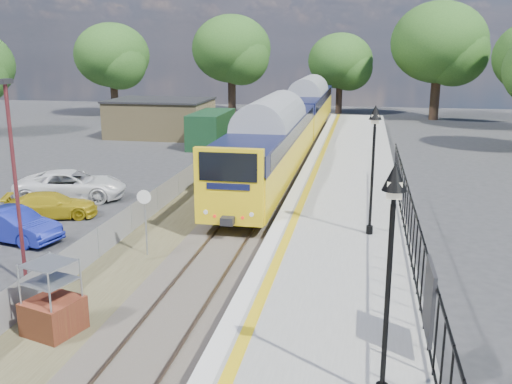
% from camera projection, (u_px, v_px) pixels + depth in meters
% --- Properties ---
extents(ground, '(120.00, 120.00, 0.00)m').
position_uv_depth(ground, '(175.00, 320.00, 15.92)').
color(ground, '#2D2D30').
rests_on(ground, ground).
extents(track_bed, '(5.90, 80.00, 0.29)m').
position_uv_depth(track_bed, '(235.00, 217.00, 25.19)').
color(track_bed, '#473F38').
rests_on(track_bed, ground).
extents(platform, '(5.00, 70.00, 0.90)m').
position_uv_depth(platform, '(340.00, 227.00, 22.66)').
color(platform, gray).
rests_on(platform, ground).
extents(platform_edge, '(0.90, 70.00, 0.01)m').
position_uv_depth(platform_edge, '(289.00, 213.00, 22.92)').
color(platform_edge, silver).
rests_on(platform_edge, platform).
extents(victorian_lamp_south, '(0.44, 0.44, 4.60)m').
position_uv_depth(victorian_lamp_south, '(392.00, 229.00, 10.05)').
color(victorian_lamp_south, black).
rests_on(victorian_lamp_south, platform).
extents(victorian_lamp_north, '(0.44, 0.44, 4.60)m').
position_uv_depth(victorian_lamp_north, '(374.00, 140.00, 19.60)').
color(victorian_lamp_north, black).
rests_on(victorian_lamp_north, platform).
extents(palisade_fence, '(0.12, 26.00, 2.00)m').
position_uv_depth(palisade_fence, '(415.00, 246.00, 16.41)').
color(palisade_fence, black).
rests_on(palisade_fence, platform).
extents(wire_fence, '(0.06, 52.00, 1.20)m').
position_uv_depth(wire_fence, '(172.00, 190.00, 27.95)').
color(wire_fence, '#999EA3').
rests_on(wire_fence, ground).
extents(outbuilding, '(10.80, 10.10, 3.12)m').
position_uv_depth(outbuilding, '(170.00, 120.00, 47.22)').
color(outbuilding, '#917E51').
rests_on(outbuilding, ground).
extents(tree_line, '(56.80, 43.80, 11.88)m').
position_uv_depth(tree_line, '(329.00, 55.00, 53.99)').
color(tree_line, '#332319').
rests_on(tree_line, ground).
extents(train, '(2.82, 40.83, 3.51)m').
position_uv_depth(train, '(295.00, 119.00, 40.99)').
color(train, yellow).
rests_on(train, ground).
extents(brick_plinth, '(1.57, 1.57, 2.04)m').
position_uv_depth(brick_plinth, '(52.00, 300.00, 14.94)').
color(brick_plinth, brown).
rests_on(brick_plinth, ground).
extents(speed_sign, '(0.50, 0.14, 2.50)m').
position_uv_depth(speed_sign, '(145.00, 212.00, 20.33)').
color(speed_sign, '#999EA3').
rests_on(speed_sign, ground).
extents(carpark_lamp, '(0.25, 0.50, 6.49)m').
position_uv_depth(carpark_lamp, '(14.00, 170.00, 17.48)').
color(carpark_lamp, '#531B1F').
rests_on(carpark_lamp, ground).
extents(car_blue, '(4.18, 2.21, 1.31)m').
position_uv_depth(car_blue, '(13.00, 225.00, 22.24)').
color(car_blue, navy).
rests_on(car_blue, ground).
extents(car_yellow, '(4.25, 2.86, 1.14)m').
position_uv_depth(car_yellow, '(51.00, 205.00, 25.32)').
color(car_yellow, gold).
rests_on(car_yellow, ground).
extents(car_white, '(5.73, 3.69, 1.47)m').
position_uv_depth(car_white, '(71.00, 185.00, 28.25)').
color(car_white, white).
rests_on(car_white, ground).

